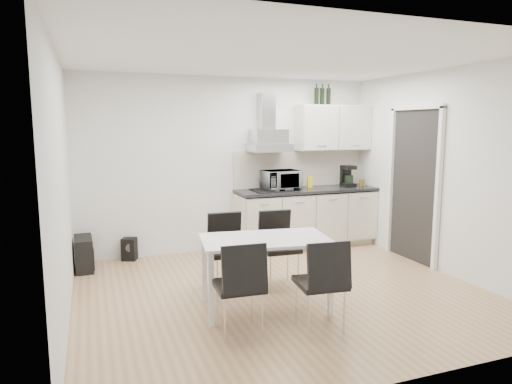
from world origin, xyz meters
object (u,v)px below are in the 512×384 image
at_px(dining_table, 265,247).
at_px(chair_far_left, 228,253).
at_px(kitchenette, 308,194).
at_px(guitar_amp, 84,254).
at_px(floor_speaker, 129,249).
at_px(chair_near_left, 239,287).
at_px(chair_near_right, 320,284).
at_px(chair_far_right, 280,249).

height_order(dining_table, chair_far_left, chair_far_left).
bearing_deg(kitchenette, guitar_amp, -178.53).
bearing_deg(dining_table, floor_speaker, 125.36).
distance_m(chair_near_left, chair_near_right, 0.75).
bearing_deg(chair_far_left, floor_speaker, -55.78).
relative_size(kitchenette, floor_speaker, 7.95).
bearing_deg(chair_far_right, chair_near_right, 87.88).
distance_m(chair_near_left, guitar_amp, 2.82).
relative_size(chair_near_left, chair_near_right, 1.00).
height_order(dining_table, chair_near_left, chair_near_left).
height_order(dining_table, floor_speaker, dining_table).
bearing_deg(kitchenette, dining_table, -126.19).
relative_size(dining_table, floor_speaker, 4.36).
distance_m(dining_table, chair_far_left, 0.72).
bearing_deg(dining_table, chair_near_right, -57.29).
height_order(chair_near_right, guitar_amp, chair_near_right).
relative_size(chair_near_left, guitar_amp, 1.66).
height_order(chair_far_right, guitar_amp, chair_far_right).
xyz_separation_m(kitchenette, chair_near_right, (-1.24, -2.73, -0.39)).
bearing_deg(floor_speaker, guitar_amp, -133.89).
bearing_deg(guitar_amp, floor_speaker, 20.80).
xyz_separation_m(chair_far_right, guitar_amp, (-2.19, 1.43, -0.22)).
height_order(kitchenette, chair_far_right, kitchenette).
relative_size(chair_far_right, guitar_amp, 1.66).
distance_m(kitchenette, guitar_amp, 3.37).
xyz_separation_m(guitar_amp, floor_speaker, (0.60, 0.25, -0.06)).
relative_size(kitchenette, chair_near_left, 2.86).
bearing_deg(chair_far_right, kitchenette, -123.38).
xyz_separation_m(kitchenette, chair_far_left, (-1.73, -1.44, -0.39)).
xyz_separation_m(chair_near_left, guitar_amp, (-1.34, 2.47, -0.22)).
height_order(kitchenette, floor_speaker, kitchenette).
xyz_separation_m(dining_table, chair_far_left, (-0.20, 0.65, -0.22)).
bearing_deg(chair_far_left, chair_far_right, 176.34).
xyz_separation_m(chair_far_right, floor_speaker, (-1.59, 1.68, -0.28)).
bearing_deg(dining_table, guitar_amp, 139.30).
relative_size(kitchenette, guitar_amp, 4.74).
bearing_deg(kitchenette, chair_far_right, -126.58).
xyz_separation_m(chair_far_left, chair_near_left, (-0.23, -1.11, 0.00)).
distance_m(chair_far_left, chair_near_right, 1.38).
bearing_deg(chair_far_left, chair_near_left, 81.03).
distance_m(chair_far_right, chair_near_right, 1.22).
relative_size(chair_far_right, floor_speaker, 2.78).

